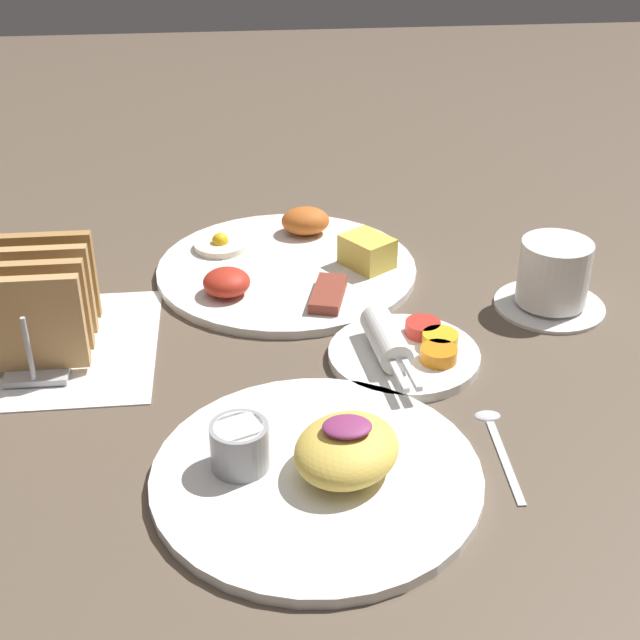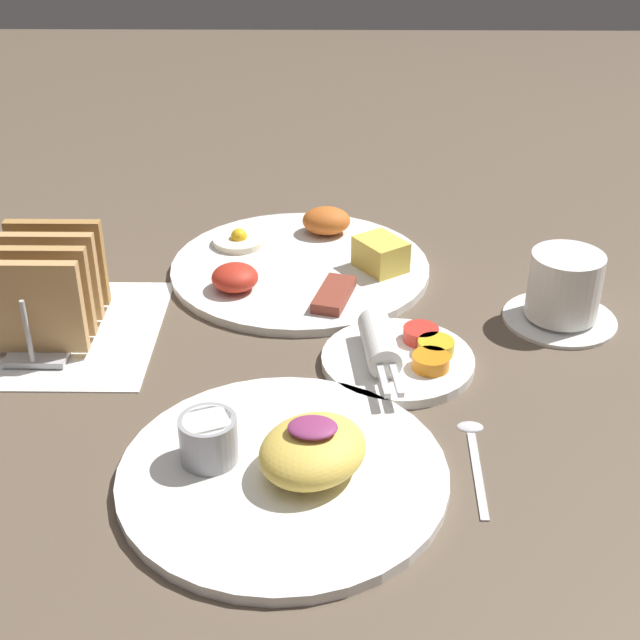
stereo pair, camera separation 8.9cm
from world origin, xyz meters
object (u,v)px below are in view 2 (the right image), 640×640
(plate_condiments, at_px, (398,354))
(toast_rack, at_px, (46,289))
(plate_breakfast, at_px, (303,263))
(coffee_cup, at_px, (564,291))
(plate_foreground, at_px, (284,464))

(plate_condiments, distance_m, toast_rack, 0.36)
(plate_breakfast, bearing_deg, toast_rack, -150.58)
(toast_rack, bearing_deg, plate_condiments, -8.96)
(coffee_cup, bearing_deg, toast_rack, -176.71)
(plate_condiments, bearing_deg, plate_breakfast, 116.26)
(plate_condiments, height_order, plate_foreground, plate_foreground)
(toast_rack, bearing_deg, coffee_cup, 3.29)
(plate_foreground, distance_m, coffee_cup, 0.38)
(plate_foreground, distance_m, toast_rack, 0.34)
(toast_rack, height_order, coffee_cup, toast_rack)
(plate_breakfast, height_order, plate_condiments, plate_breakfast)
(plate_condiments, relative_size, plate_foreground, 0.62)
(plate_condiments, relative_size, toast_rack, 1.14)
(plate_condiments, distance_m, coffee_cup, 0.20)
(coffee_cup, bearing_deg, plate_breakfast, 157.65)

